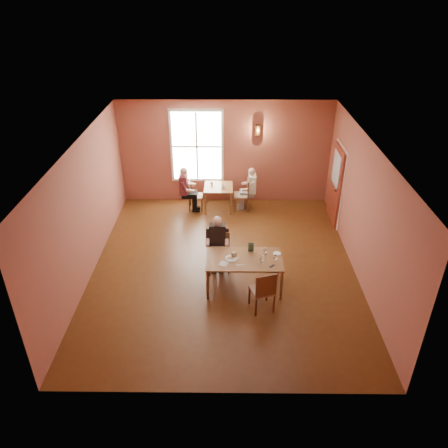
{
  "coord_description": "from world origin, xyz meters",
  "views": [
    {
      "loc": [
        0.09,
        -8.29,
        5.94
      ],
      "look_at": [
        0.0,
        0.2,
        1.05
      ],
      "focal_mm": 35.0,
      "sensor_mm": 36.0,
      "label": 1
    }
  ],
  "objects_px": {
    "chair_diner_white": "(241,194)",
    "diner_maroon": "(194,189)",
    "main_table": "(244,273)",
    "chair_diner_main": "(221,253)",
    "second_table": "(219,198)",
    "diner_white": "(242,190)",
    "diner_main": "(221,248)",
    "chair_empty": "(262,289)",
    "chair_diner_maroon": "(196,195)"
  },
  "relations": [
    {
      "from": "chair_diner_main",
      "to": "diner_main",
      "type": "height_order",
      "value": "diner_main"
    },
    {
      "from": "chair_diner_main",
      "to": "second_table",
      "type": "relative_size",
      "value": 1.11
    },
    {
      "from": "chair_diner_main",
      "to": "chair_diner_maroon",
      "type": "height_order",
      "value": "chair_diner_main"
    },
    {
      "from": "diner_maroon",
      "to": "second_table",
      "type": "bearing_deg",
      "value": 90.0
    },
    {
      "from": "chair_diner_maroon",
      "to": "diner_main",
      "type": "bearing_deg",
      "value": 14.29
    },
    {
      "from": "diner_maroon",
      "to": "main_table",
      "type": "bearing_deg",
      "value": 19.64
    },
    {
      "from": "chair_diner_main",
      "to": "diner_main",
      "type": "bearing_deg",
      "value": 90.0
    },
    {
      "from": "diner_white",
      "to": "diner_main",
      "type": "bearing_deg",
      "value": 169.49
    },
    {
      "from": "chair_diner_main",
      "to": "chair_empty",
      "type": "height_order",
      "value": "chair_empty"
    },
    {
      "from": "diner_main",
      "to": "chair_diner_white",
      "type": "xyz_separation_m",
      "value": [
        0.53,
        3.02,
        -0.14
      ]
    },
    {
      "from": "chair_diner_main",
      "to": "chair_diner_maroon",
      "type": "xyz_separation_m",
      "value": [
        -0.77,
        2.99,
        -0.01
      ]
    },
    {
      "from": "chair_empty",
      "to": "chair_diner_white",
      "type": "distance_m",
      "value": 4.34
    },
    {
      "from": "second_table",
      "to": "chair_diner_white",
      "type": "height_order",
      "value": "chair_diner_white"
    },
    {
      "from": "main_table",
      "to": "chair_diner_white",
      "type": "relative_size",
      "value": 1.72
    },
    {
      "from": "diner_white",
      "to": "diner_maroon",
      "type": "height_order",
      "value": "diner_maroon"
    },
    {
      "from": "main_table",
      "to": "diner_white",
      "type": "xyz_separation_m",
      "value": [
        0.06,
        3.64,
        0.22
      ]
    },
    {
      "from": "second_table",
      "to": "chair_diner_white",
      "type": "relative_size",
      "value": 0.86
    },
    {
      "from": "diner_white",
      "to": "diner_maroon",
      "type": "relative_size",
      "value": 0.94
    },
    {
      "from": "diner_main",
      "to": "chair_diner_white",
      "type": "bearing_deg",
      "value": -99.96
    },
    {
      "from": "chair_diner_main",
      "to": "diner_main",
      "type": "distance_m",
      "value": 0.17
    },
    {
      "from": "chair_empty",
      "to": "chair_diner_white",
      "type": "height_order",
      "value": "chair_empty"
    },
    {
      "from": "main_table",
      "to": "chair_diner_main",
      "type": "relative_size",
      "value": 1.81
    },
    {
      "from": "diner_main",
      "to": "chair_empty",
      "type": "height_order",
      "value": "diner_main"
    },
    {
      "from": "diner_main",
      "to": "diner_white",
      "type": "height_order",
      "value": "diner_main"
    },
    {
      "from": "second_table",
      "to": "diner_maroon",
      "type": "height_order",
      "value": "diner_maroon"
    },
    {
      "from": "diner_white",
      "to": "diner_maroon",
      "type": "bearing_deg",
      "value": 90.0
    },
    {
      "from": "chair_diner_white",
      "to": "diner_maroon",
      "type": "relative_size",
      "value": 0.73
    },
    {
      "from": "diner_main",
      "to": "chair_diner_main",
      "type": "bearing_deg",
      "value": -90.0
    },
    {
      "from": "diner_main",
      "to": "chair_diner_maroon",
      "type": "xyz_separation_m",
      "value": [
        -0.77,
        3.02,
        -0.18
      ]
    },
    {
      "from": "chair_diner_white",
      "to": "diner_white",
      "type": "height_order",
      "value": "diner_white"
    },
    {
      "from": "diner_main",
      "to": "diner_maroon",
      "type": "relative_size",
      "value": 0.96
    },
    {
      "from": "chair_diner_white",
      "to": "diner_white",
      "type": "bearing_deg",
      "value": -90.0
    },
    {
      "from": "chair_diner_white",
      "to": "diner_white",
      "type": "relative_size",
      "value": 0.78
    },
    {
      "from": "chair_diner_main",
      "to": "chair_diner_maroon",
      "type": "distance_m",
      "value": 3.09
    },
    {
      "from": "diner_main",
      "to": "second_table",
      "type": "distance_m",
      "value": 3.03
    },
    {
      "from": "second_table",
      "to": "chair_diner_maroon",
      "type": "bearing_deg",
      "value": 180.0
    },
    {
      "from": "second_table",
      "to": "diner_maroon",
      "type": "bearing_deg",
      "value": 180.0
    },
    {
      "from": "main_table",
      "to": "chair_empty",
      "type": "relative_size",
      "value": 1.68
    },
    {
      "from": "second_table",
      "to": "chair_diner_white",
      "type": "bearing_deg",
      "value": 0.0
    },
    {
      "from": "chair_empty",
      "to": "diner_maroon",
      "type": "height_order",
      "value": "diner_maroon"
    },
    {
      "from": "diner_main",
      "to": "diner_maroon",
      "type": "xyz_separation_m",
      "value": [
        -0.8,
        3.02,
        0.03
      ]
    },
    {
      "from": "chair_diner_white",
      "to": "chair_diner_maroon",
      "type": "height_order",
      "value": "chair_diner_white"
    },
    {
      "from": "main_table",
      "to": "diner_maroon",
      "type": "distance_m",
      "value": 3.87
    },
    {
      "from": "chair_diner_white",
      "to": "diner_maroon",
      "type": "xyz_separation_m",
      "value": [
        -1.33,
        0.0,
        0.17
      ]
    },
    {
      "from": "main_table",
      "to": "diner_maroon",
      "type": "relative_size",
      "value": 1.26
    },
    {
      "from": "main_table",
      "to": "diner_main",
      "type": "relative_size",
      "value": 1.31
    },
    {
      "from": "chair_diner_maroon",
      "to": "main_table",
      "type": "bearing_deg",
      "value": 19.22
    },
    {
      "from": "second_table",
      "to": "diner_maroon",
      "type": "distance_m",
      "value": 0.74
    },
    {
      "from": "chair_empty",
      "to": "diner_white",
      "type": "relative_size",
      "value": 0.8
    },
    {
      "from": "diner_white",
      "to": "diner_maroon",
      "type": "distance_m",
      "value": 1.36
    }
  ]
}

